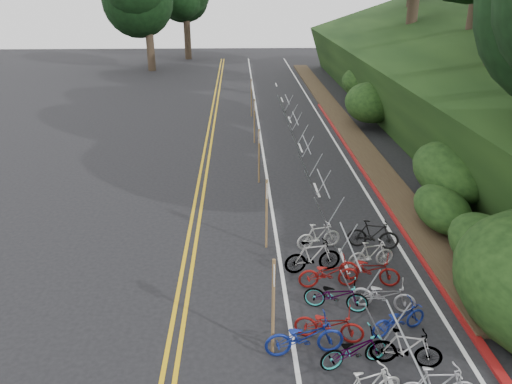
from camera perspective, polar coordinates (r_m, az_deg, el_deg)
ground at (r=13.15m, az=-0.29°, el=-17.09°), size 120.00×120.00×0.00m
road_markings at (r=21.88m, az=0.52°, el=0.25°), size 7.47×80.00×0.01m
red_curb at (r=24.36m, az=12.31°, el=2.25°), size 0.25×28.00×0.10m
embankment at (r=32.51m, az=22.44°, el=10.86°), size 14.30×48.14×9.11m
bike_rack_front at (r=11.99m, az=16.55°, el=-17.21°), size 1.18×2.98×1.26m
bike_racks_rest at (r=24.50m, az=5.77°, el=4.79°), size 1.14×23.00×1.17m
signpost_near at (r=12.01m, az=1.99°, el=-12.39°), size 0.08×0.40×2.65m
signposts_rest at (r=25.08m, az=0.05°, el=6.72°), size 0.08×18.40×2.50m
bike_front at (r=12.65m, az=5.56°, el=-16.10°), size 0.87×2.02×1.03m
bike_valet at (r=13.95m, az=12.24°, el=-12.54°), size 3.28×9.64×1.09m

